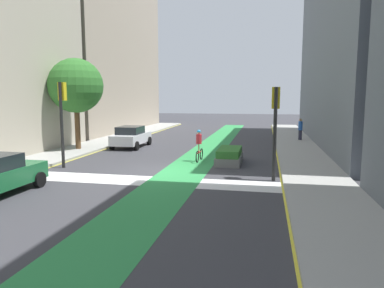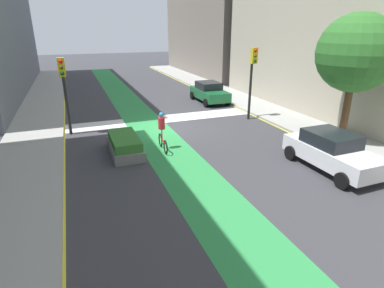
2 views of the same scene
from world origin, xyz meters
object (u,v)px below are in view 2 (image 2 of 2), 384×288
Objects in this scene: traffic_signal_near_right at (64,82)px; street_tree_near at (356,54)px; car_white_left_far at (332,151)px; median_planter at (125,145)px; cyclist_in_lane at (162,131)px; traffic_signal_near_left at (252,70)px; car_green_left_near at (209,92)px.

street_tree_near is (-13.10, 6.29, 1.53)m from traffic_signal_near_right.
traffic_signal_near_right is 0.99× the size of car_white_left_far.
traffic_signal_near_right is 1.39× the size of median_planter.
cyclist_in_lane is 0.62× the size of median_planter.
cyclist_in_lane is 1.89m from median_planter.
traffic_signal_near_right is 6.08m from cyclist_in_lane.
cyclist_in_lane is at bearing -14.41° from street_tree_near.
street_tree_near is (-8.95, 2.30, 3.48)m from cyclist_in_lane.
car_white_left_far is at bearing 139.52° from traffic_signal_near_right.
street_tree_near is at bearing 165.59° from cyclist_in_lane.
traffic_signal_near_left reaches higher than traffic_signal_near_right.
car_white_left_far is 7.58m from cyclist_in_lane.
car_green_left_near reaches higher than median_planter.
car_green_left_near is at bearing -155.73° from traffic_signal_near_right.
cyclist_in_lane is 0.30× the size of street_tree_near.
traffic_signal_near_right is 0.93× the size of traffic_signal_near_left.
street_tree_near is (-2.23, 5.44, 1.31)m from traffic_signal_near_left.
traffic_signal_near_left is 2.42× the size of cyclist_in_lane.
car_green_left_near is at bearing -126.01° from cyclist_in_lane.
street_tree_near is 11.75m from median_planter.
street_tree_near is at bearing 103.33° from car_green_left_near.
median_planter is (7.76, -4.87, -0.40)m from car_white_left_far.
car_green_left_near is at bearing -86.07° from traffic_signal_near_left.
car_white_left_far is 1.41× the size of median_planter.
car_white_left_far is (-10.13, 8.64, -2.12)m from traffic_signal_near_right.
car_green_left_near is 11.77m from median_planter.
median_planter is at bearing -32.07° from car_white_left_far.
traffic_signal_near_right is at bearing -40.48° from car_white_left_far.
cyclist_in_lane is (5.98, -4.65, 0.17)m from car_white_left_far.
traffic_signal_near_right is 14.61m from street_tree_near.
traffic_signal_near_right is 0.99× the size of car_green_left_near.
cyclist_in_lane is at bearing 173.22° from median_planter.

